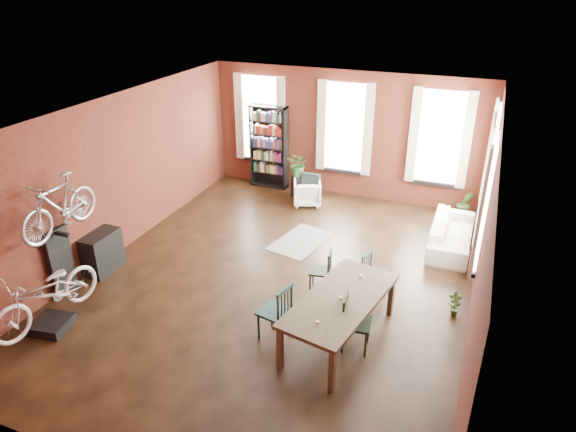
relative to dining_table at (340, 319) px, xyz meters
The scene contains 19 objects.
room 2.86m from the dining_table, 126.55° to the left, with size 9.00×9.04×3.22m.
dining_table is the anchor object (origin of this frame).
dining_chair_a 1.03m from the dining_table, 161.03° to the right, with size 0.46×0.46×0.99m, color #183536.
dining_chair_b 1.41m from the dining_table, 120.95° to the left, with size 0.38×0.38×0.83m, color black.
dining_chair_c 0.33m from the dining_table, 20.79° to the right, with size 0.44×0.44×0.94m, color black.
dining_chair_d 1.38m from the dining_table, 80.19° to the left, with size 0.39×0.39×0.84m, color #1A3937.
bookshelf 6.62m from the dining_table, 123.18° to the left, with size 1.00×0.32×2.20m, color black.
white_armchair 5.25m from the dining_table, 115.29° to the left, with size 0.66×0.62×0.68m, color white.
cream_sofa 4.04m from the dining_table, 70.47° to the left, with size 2.08×0.61×0.81m, color beige.
striped_rug 3.32m from the dining_table, 120.84° to the left, with size 0.91×1.46×0.01m, color black.
bike_trainer 4.73m from the dining_table, 161.38° to the right, with size 0.57×0.57×0.17m, color black.
bike_wall_rack 5.04m from the dining_table, behind, with size 0.16×0.60×1.30m, color black.
console_table 4.89m from the dining_table, behind, with size 0.40×0.80×0.80m, color black.
plant_stand 5.76m from the dining_table, 117.05° to the left, with size 0.29×0.29×0.57m, color black.
plant_by_sofa 5.62m from the dining_table, 74.61° to the left, with size 0.37×0.68×0.30m, color #305A24.
plant_small 2.13m from the dining_table, 38.50° to the left, with size 0.24×0.45×0.16m, color #365D25.
bicycle_floor 4.74m from the dining_table, 161.56° to the right, with size 0.68×1.02×1.94m, color beige.
bicycle_hung 5.10m from the dining_table, behind, with size 0.47×1.00×1.66m, color #A5A8AD.
plant_on_stand 5.75m from the dining_table, 117.16° to the left, with size 0.55×0.62×0.48m, color #255020.
Camera 1 is at (3.26, -7.61, 5.37)m, focal length 32.00 mm.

